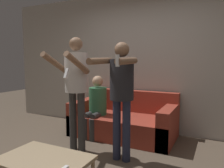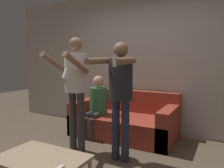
{
  "view_description": "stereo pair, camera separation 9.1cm",
  "coord_description": "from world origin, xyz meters",
  "px_view_note": "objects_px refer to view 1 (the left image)",
  "views": [
    {
      "loc": [
        1.34,
        -2.27,
        1.37
      ],
      "look_at": [
        -0.19,
        0.84,
        1.0
      ],
      "focal_mm": 35.0,
      "sensor_mm": 36.0,
      "label": 1
    },
    {
      "loc": [
        1.42,
        -2.23,
        1.37
      ],
      "look_at": [
        -0.19,
        0.84,
        1.0
      ],
      "focal_mm": 35.0,
      "sensor_mm": 36.0,
      "label": 2
    }
  ],
  "objects_px": {
    "person_seated": "(96,104)",
    "person_standing_left": "(76,80)",
    "person_standing_right": "(121,87)",
    "couch": "(124,121)",
    "coffee_table": "(44,161)"
  },
  "relations": [
    {
      "from": "person_standing_right",
      "to": "coffee_table",
      "type": "xyz_separation_m",
      "value": [
        -0.39,
        -1.04,
        -0.66
      ]
    },
    {
      "from": "person_seated",
      "to": "coffee_table",
      "type": "height_order",
      "value": "person_seated"
    },
    {
      "from": "person_standing_right",
      "to": "coffee_table",
      "type": "height_order",
      "value": "person_standing_right"
    },
    {
      "from": "couch",
      "to": "person_standing_left",
      "type": "xyz_separation_m",
      "value": [
        -0.37,
        -0.96,
        0.82
      ]
    },
    {
      "from": "person_seated",
      "to": "coffee_table",
      "type": "distance_m",
      "value": 1.84
    },
    {
      "from": "person_standing_right",
      "to": "person_seated",
      "type": "xyz_separation_m",
      "value": [
        -0.82,
        0.73,
        -0.42
      ]
    },
    {
      "from": "person_standing_left",
      "to": "person_standing_right",
      "type": "xyz_separation_m",
      "value": [
        0.73,
        -0.0,
        -0.07
      ]
    },
    {
      "from": "person_standing_right",
      "to": "coffee_table",
      "type": "bearing_deg",
      "value": -110.49
    },
    {
      "from": "person_seated",
      "to": "person_standing_left",
      "type": "bearing_deg",
      "value": -83.64
    },
    {
      "from": "person_standing_left",
      "to": "couch",
      "type": "bearing_deg",
      "value": 69.13
    },
    {
      "from": "person_seated",
      "to": "coffee_table",
      "type": "relative_size",
      "value": 1.2
    },
    {
      "from": "person_standing_right",
      "to": "person_seated",
      "type": "bearing_deg",
      "value": 137.99
    },
    {
      "from": "couch",
      "to": "person_standing_left",
      "type": "height_order",
      "value": "person_standing_left"
    },
    {
      "from": "person_standing_right",
      "to": "person_seated",
      "type": "relative_size",
      "value": 1.47
    },
    {
      "from": "couch",
      "to": "person_standing_left",
      "type": "distance_m",
      "value": 1.32
    }
  ]
}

